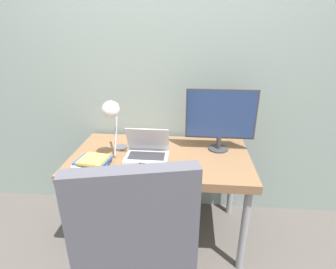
{
  "coord_description": "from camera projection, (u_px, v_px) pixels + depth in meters",
  "views": [
    {
      "loc": [
        0.21,
        -1.36,
        1.6
      ],
      "look_at": [
        0.06,
        0.33,
        0.9
      ],
      "focal_mm": 28.0,
      "sensor_mm": 36.0,
      "label": 1
    }
  ],
  "objects": [
    {
      "name": "ground_plane",
      "position": [
        156.0,
        267.0,
        1.88
      ],
      "size": [
        12.0,
        12.0,
        0.0
      ],
      "primitive_type": "plane",
      "color": "#514C47"
    },
    {
      "name": "wall_back",
      "position": [
        166.0,
        67.0,
        2.12
      ],
      "size": [
        8.0,
        0.05,
        2.6
      ],
      "color": "gray",
      "rests_on": "ground_plane"
    },
    {
      "name": "desk",
      "position": [
        161.0,
        163.0,
        1.97
      ],
      "size": [
        1.31,
        0.73,
        0.72
      ],
      "color": "brown",
      "rests_on": "ground_plane"
    },
    {
      "name": "laptop",
      "position": [
        147.0,
        151.0,
        1.9
      ],
      "size": [
        0.31,
        0.22,
        0.22
      ],
      "color": "silver",
      "rests_on": "desk"
    },
    {
      "name": "monitor",
      "position": [
        221.0,
        117.0,
        1.93
      ],
      "size": [
        0.52,
        0.15,
        0.47
      ],
      "color": "#333338",
      "rests_on": "desk"
    },
    {
      "name": "desk_lamp",
      "position": [
        112.0,
        114.0,
        1.78
      ],
      "size": [
        0.12,
        0.27,
        0.43
      ],
      "color": "#4C4C51",
      "rests_on": "desk"
    },
    {
      "name": "office_chair",
      "position": [
        137.0,
        259.0,
        1.18
      ],
      "size": [
        0.63,
        0.62,
        1.16
      ],
      "color": "black",
      "rests_on": "ground_plane"
    },
    {
      "name": "book_stack",
      "position": [
        93.0,
        162.0,
        1.77
      ],
      "size": [
        0.24,
        0.21,
        0.07
      ],
      "color": "#334C8C",
      "rests_on": "desk"
    },
    {
      "name": "tv_remote",
      "position": [
        139.0,
        170.0,
        1.71
      ],
      "size": [
        0.06,
        0.17,
        0.02
      ],
      "color": "black",
      "rests_on": "desk"
    },
    {
      "name": "game_controller",
      "position": [
        82.0,
        166.0,
        1.74
      ],
      "size": [
        0.14,
        0.1,
        0.04
      ],
      "color": "white",
      "rests_on": "desk"
    }
  ]
}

